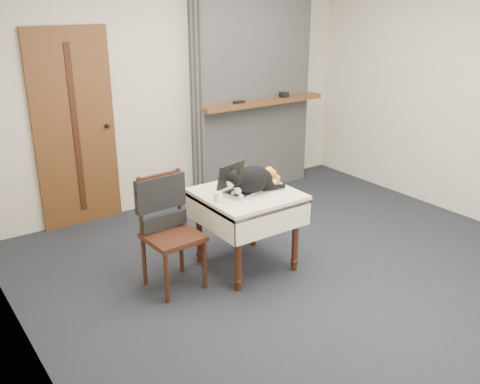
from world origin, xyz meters
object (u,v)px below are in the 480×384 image
Objects in this scene: fruit_basket at (266,178)px; chair at (166,216)px; laptop at (238,185)px; cream_jar at (218,197)px; door at (75,130)px; cat at (252,180)px; side_table at (247,204)px; pill_bottle at (275,185)px.

fruit_basket is 0.27× the size of chair.
chair reaches higher than laptop.
fruit_basket is 0.96m from chair.
chair is (-0.38, 0.19, -0.14)m from cream_jar.
door is 1.69m from chair.
door is 2.05m from fruit_basket.
cat is at bearing -17.38° from chair.
door reaches higher than cat.
chair reaches higher than side_table.
pill_bottle reaches higher than side_table.
laptop is at bearing -10.50° from chair.
fruit_basket reaches higher than cream_jar.
door reaches higher than fruit_basket.
laptop is 0.40× the size of chair.
pill_bottle is at bearing -16.76° from chair.
pill_bottle is (1.07, -1.87, -0.26)m from door.
cream_jar is at bearing -169.49° from fruit_basket.
fruit_basket is at bearing -57.76° from door.
cat reaches higher than chair.
side_table is 3.08× the size of fruit_basket.
cat is at bearing -155.04° from fruit_basket.
pill_bottle is (0.28, -0.14, -0.02)m from laptop.
chair is at bearing 153.38° from cream_jar.
pill_bottle is at bearing -42.33° from laptop.
cat is at bearing 0.26° from cream_jar.
chair reaches higher than pill_bottle.
chair is (-0.69, 0.15, 0.02)m from side_table.
chair is (-0.94, 0.08, -0.16)m from fruit_basket.
cat reaches higher than cream_jar.
cream_jar is 0.55m from pill_bottle.
side_table is at bearing 7.32° from cream_jar.
pill_bottle is (0.24, -0.08, 0.15)m from side_table.
door is 7.89× the size of fruit_basket.
cat reaches higher than fruit_basket.
door is 1.92m from cream_jar.
cream_jar is at bearing 175.66° from pill_bottle.
laptop is at bearing -65.42° from door.
side_table is 0.71m from chair.
cat is 0.60× the size of chair.
fruit_basket is at bearing 84.54° from pill_bottle.
laptop is 0.32m from pill_bottle.
door is at bearing 105.87° from cream_jar.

